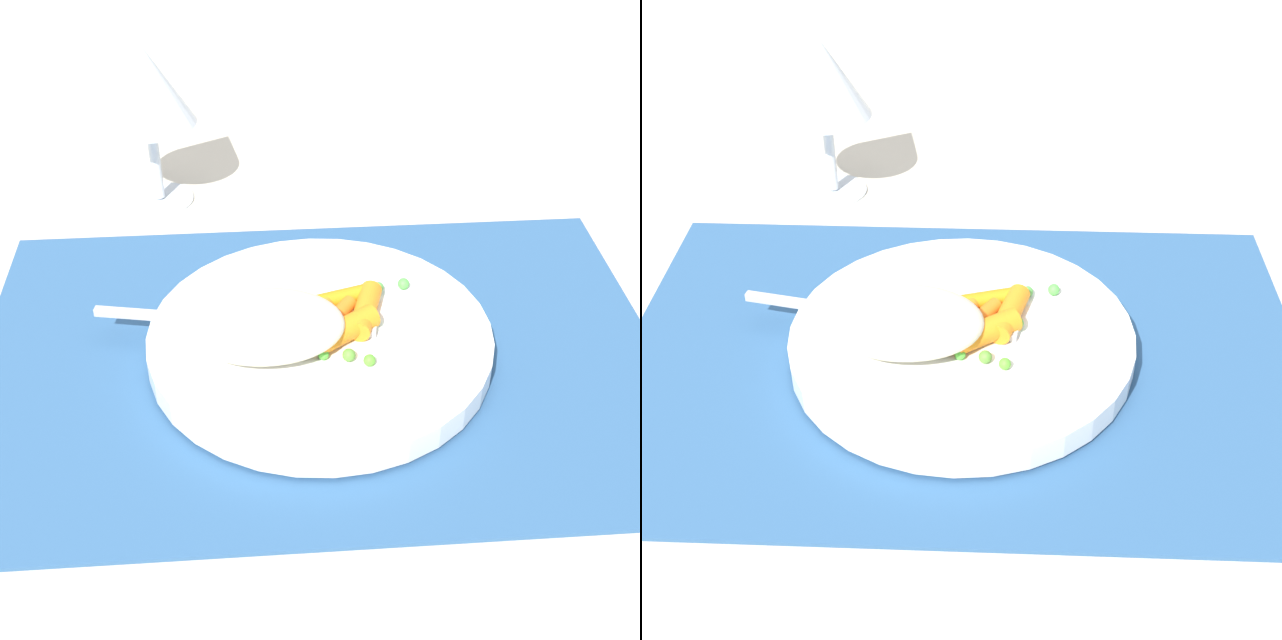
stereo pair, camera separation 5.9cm
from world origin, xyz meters
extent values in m
plane|color=beige|center=(0.00, 0.00, 0.00)|extent=(2.40, 2.40, 0.00)
cube|color=#2D5684|center=(0.00, 0.00, 0.00)|extent=(0.50, 0.35, 0.01)
cylinder|color=white|center=(0.00, 0.00, 0.02)|extent=(0.25, 0.25, 0.02)
ellipsoid|color=beige|center=(-0.04, -0.01, 0.04)|extent=(0.11, 0.08, 0.04)
cylinder|color=orange|center=(0.02, -0.01, 0.03)|extent=(0.05, 0.04, 0.02)
cylinder|color=orange|center=(0.03, 0.01, 0.03)|extent=(0.03, 0.06, 0.02)
cylinder|color=orange|center=(0.00, 0.00, 0.03)|extent=(0.03, 0.06, 0.01)
cylinder|color=orange|center=(0.01, 0.01, 0.03)|extent=(0.03, 0.04, 0.01)
cylinder|color=orange|center=(0.02, 0.03, 0.03)|extent=(0.04, 0.02, 0.01)
sphere|color=#51A045|center=(0.05, 0.04, 0.03)|extent=(0.01, 0.01, 0.01)
sphere|color=green|center=(0.00, -0.03, 0.03)|extent=(0.01, 0.01, 0.01)
sphere|color=#589333|center=(0.02, -0.03, 0.03)|extent=(0.01, 0.01, 0.01)
sphere|color=green|center=(0.04, 0.01, 0.03)|extent=(0.01, 0.01, 0.01)
sphere|color=#51B331|center=(-0.02, 0.03, 0.03)|extent=(0.01, 0.01, 0.01)
sphere|color=#599835|center=(-0.01, 0.01, 0.03)|extent=(0.01, 0.01, 0.01)
sphere|color=green|center=(0.01, 0.00, 0.03)|extent=(0.01, 0.01, 0.01)
sphere|color=#4B933C|center=(0.02, 0.02, 0.03)|extent=(0.01, 0.01, 0.01)
sphere|color=#51B447|center=(0.07, 0.05, 0.03)|extent=(0.01, 0.01, 0.01)
sphere|color=#58A830|center=(0.03, -0.04, 0.03)|extent=(0.01, 0.01, 0.01)
cube|color=#BCBCBC|center=(0.02, 0.00, 0.03)|extent=(0.05, 0.02, 0.01)
cube|color=#BCBCBC|center=(-0.08, 0.02, 0.03)|extent=(0.16, 0.04, 0.01)
cylinder|color=silver|center=(-0.13, 0.24, 0.00)|extent=(0.06, 0.06, 0.00)
cylinder|color=silver|center=(-0.13, 0.24, 0.04)|extent=(0.01, 0.01, 0.07)
cone|color=silver|center=(-0.13, 0.24, 0.11)|extent=(0.08, 0.08, 0.07)
camera|label=1|loc=(-0.04, -0.50, 0.42)|focal=50.19mm
camera|label=2|loc=(0.02, -0.50, 0.42)|focal=50.19mm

